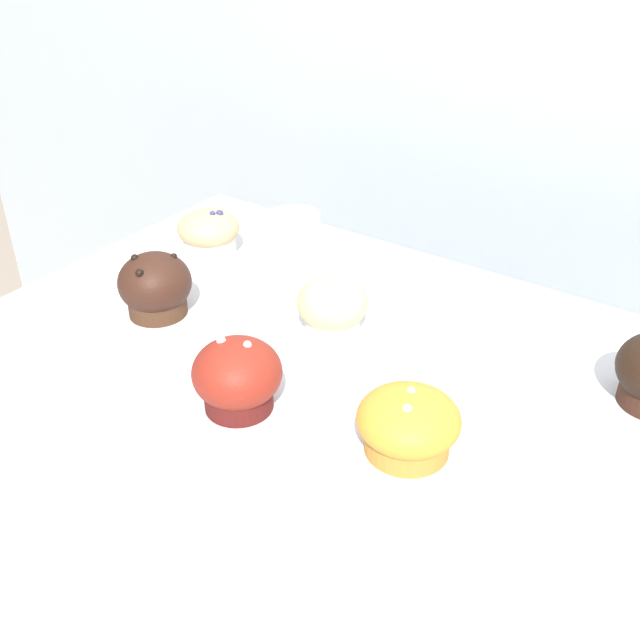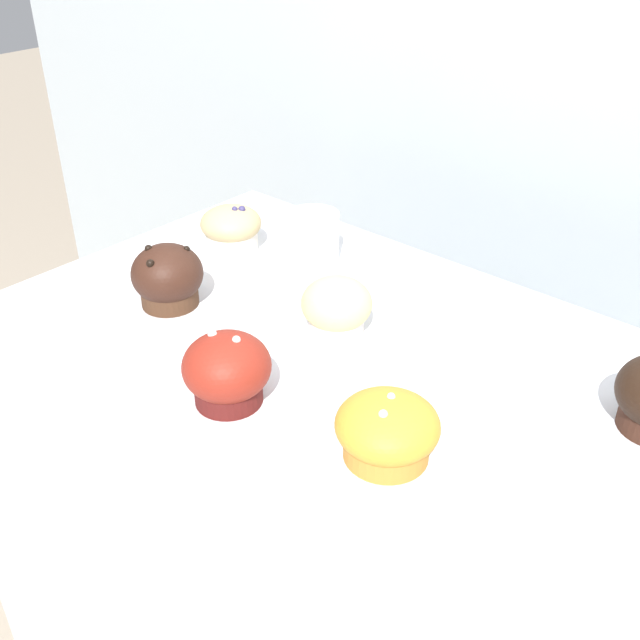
{
  "view_description": "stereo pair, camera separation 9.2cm",
  "coord_description": "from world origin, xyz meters",
  "views": [
    {
      "loc": [
        0.39,
        -0.64,
        1.43
      ],
      "look_at": [
        -0.05,
        0.0,
        0.95
      ],
      "focal_mm": 42.0,
      "sensor_mm": 36.0,
      "label": 1
    },
    {
      "loc": [
        0.47,
        -0.59,
        1.43
      ],
      "look_at": [
        -0.05,
        0.0,
        0.95
      ],
      "focal_mm": 42.0,
      "sensor_mm": 36.0,
      "label": 2
    }
  ],
  "objects": [
    {
      "name": "muffin_back_center",
      "position": [
        -0.29,
        -0.05,
        0.95
      ],
      "size": [
        0.1,
        0.1,
        0.09
      ],
      "color": "#44291A",
      "rests_on": "display_counter"
    },
    {
      "name": "muffin_back_left",
      "position": [
        -0.35,
        0.13,
        0.94
      ],
      "size": [
        0.1,
        0.1,
        0.08
      ],
      "color": "silver",
      "rests_on": "display_counter"
    },
    {
      "name": "muffin_back_right",
      "position": [
        -0.07,
        0.05,
        0.94
      ],
      "size": [
        0.09,
        0.09,
        0.08
      ],
      "color": "white",
      "rests_on": "display_counter"
    },
    {
      "name": "wall_back",
      "position": [
        0.0,
        0.6,
        0.9
      ],
      "size": [
        3.2,
        0.1,
        1.8
      ],
      "primitive_type": "cube",
      "color": "#A8B2B7",
      "rests_on": "ground"
    },
    {
      "name": "muffin_front_right",
      "position": [
        0.13,
        -0.1,
        0.94
      ],
      "size": [
        0.11,
        0.11,
        0.07
      ],
      "color": "#C08031",
      "rests_on": "display_counter"
    },
    {
      "name": "coffee_cup",
      "position": [
        -0.23,
        0.19,
        0.95
      ],
      "size": [
        0.11,
        0.08,
        0.08
      ],
      "color": "white",
      "rests_on": "display_counter"
    },
    {
      "name": "display_counter",
      "position": [
        0.0,
        0.0,
        0.45
      ],
      "size": [
        1.0,
        0.64,
        0.9
      ],
      "primitive_type": "cube",
      "color": "silver",
      "rests_on": "ground"
    },
    {
      "name": "muffin_front_center",
      "position": [
        -0.06,
        -0.14,
        0.95
      ],
      "size": [
        0.1,
        0.1,
        0.09
      ],
      "color": "#521714",
      "rests_on": "display_counter"
    }
  ]
}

